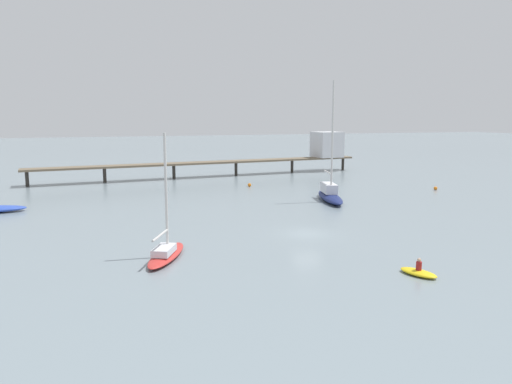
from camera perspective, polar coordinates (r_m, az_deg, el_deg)
The scene contains 7 objects.
ground_plane at distance 42.47m, azimuth 6.04°, elevation -4.87°, with size 400.00×400.00×0.00m, color gray.
pier at distance 85.96m, azimuth 3.58°, elevation 4.85°, with size 55.42×8.74×7.08m.
sailboat_red at distance 35.58m, azimuth -10.50°, elevation -6.79°, with size 4.34×6.75×8.94m.
sailboat_navy at distance 58.69m, azimuth 8.63°, elevation -0.14°, with size 4.21×9.50×14.04m.
dinghy_yellow at distance 33.26m, azimuth 18.48°, elevation -8.88°, with size 1.99×2.80×1.14m.
mooring_buoy_near at distance 70.70m, azimuth 20.27°, elevation 0.41°, with size 0.50×0.50×0.50m, color orange.
mooring_buoy_mid at distance 69.44m, azimuth -0.77°, elevation 0.83°, with size 0.51×0.51×0.51m, color orange.
Camera 1 is at (-17.06, -37.54, 10.19)m, focal length 34.18 mm.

